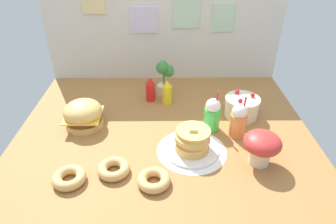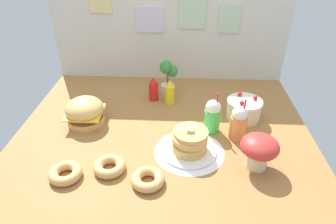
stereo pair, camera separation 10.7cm
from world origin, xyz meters
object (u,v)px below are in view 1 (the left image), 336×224
Objects in this scene: cream_soda_cup at (212,115)px; orange_float_cup at (238,120)px; burger at (83,114)px; potted_plant at (164,76)px; donut_chocolate at (114,169)px; pancake_stack at (192,142)px; donut_pink_glaze at (69,178)px; mustard_bottle at (167,93)px; mushroom_stool at (262,145)px; layer_cake at (242,107)px; ketchup_bottle at (151,90)px; donut_vanilla at (154,180)px.

cream_soda_cup is 0.18m from orange_float_cup.
potted_plant is (0.57, 0.46, 0.07)m from burger.
pancake_stack is at bearing 22.01° from donut_chocolate.
mustard_bottle is at bearing 57.27° from donut_pink_glaze.
donut_pink_glaze is at bearing -172.34° from mushroom_stool.
pancake_stack is 0.57m from layer_cake.
donut_pink_glaze is (-0.86, -0.50, -0.09)m from cream_soda_cup.
potted_plant is at bearing 130.08° from orange_float_cup.
orange_float_cup reaches higher than ketchup_bottle.
orange_float_cup is at bearing -49.92° from potted_plant.
mushroom_stool reaches higher than layer_cake.
mustard_bottle is 1.02m from donut_pink_glaze.
donut_pink_glaze is (-0.55, -0.86, -0.06)m from mustard_bottle.
burger is 0.77m from donut_vanilla.
donut_chocolate is at bearing -145.48° from layer_cake.
mustard_bottle is 0.64m from orange_float_cup.
ketchup_bottle is at bearing 77.76° from donut_chocolate.
orange_float_cup reaches higher than donut_pink_glaze.
mustard_bottle is 0.17m from potted_plant.
orange_float_cup is 0.29m from mushroom_stool.
orange_float_cup is 0.72m from donut_vanilla.
donut_chocolate is 0.85× the size of mushroom_stool.
layer_cake is 0.30m from cream_soda_cup.
mushroom_stool is at bearing -15.45° from pancake_stack.
burger is 0.90m from cream_soda_cup.
mustard_bottle is (0.13, -0.05, 0.00)m from ketchup_bottle.
mushroom_stool is at bearing -55.44° from cream_soda_cup.
ketchup_bottle is 0.17m from potted_plant.
potted_plant reaches higher than mushroom_stool.
orange_float_cup reaches higher than donut_chocolate.
ketchup_bottle is at bearing 160.38° from mustard_bottle.
potted_plant is 1.04m from mushroom_stool.
donut_vanilla is at bearing -126.65° from cream_soda_cup.
donut_chocolate is 0.61× the size of potted_plant.
mushroom_stool is (0.63, 0.17, 0.10)m from donut_vanilla.
donut_chocolate is (-0.87, -0.60, -0.05)m from layer_cake.
potted_plant reaches higher than donut_chocolate.
burger is 1.07m from orange_float_cup.
mustard_bottle is at bearing 160.55° from layer_cake.
pancake_stack reaches higher than donut_pink_glaze.
cream_soda_cup reaches higher than mushroom_stool.
burger is 0.67m from mustard_bottle.
donut_chocolate is (-0.47, -0.19, -0.04)m from pancake_stack.
mushroom_stool is at bearing -48.04° from ketchup_bottle.
potted_plant reaches higher than donut_vanilla.
mustard_bottle is at bearing 127.67° from mushroom_stool.
orange_float_cup is 1.11m from donut_pink_glaze.
donut_pink_glaze is at bearing -163.86° from donut_chocolate.
mustard_bottle is 0.89m from donut_vanilla.
layer_cake is (1.14, 0.11, -0.01)m from burger.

